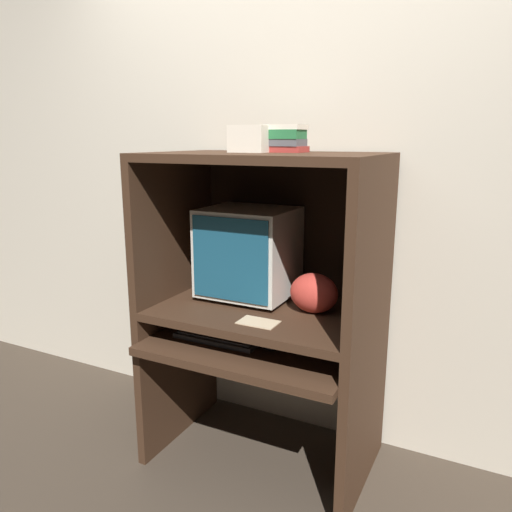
# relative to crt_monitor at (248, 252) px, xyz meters

# --- Properties ---
(ground_plane) EXTENTS (12.00, 12.00, 0.00)m
(ground_plane) POSITION_rel_crt_monitor_xyz_m (0.13, -0.43, -0.98)
(ground_plane) COLOR #3D3328
(wall_back) EXTENTS (6.00, 0.06, 2.60)m
(wall_back) POSITION_rel_crt_monitor_xyz_m (0.13, 0.28, 0.32)
(wall_back) COLOR beige
(wall_back) RESTS_ON ground_plane
(desk_base) EXTENTS (1.00, 0.72, 0.62)m
(desk_base) POSITION_rel_crt_monitor_xyz_m (0.13, -0.15, -0.57)
(desk_base) COLOR #382316
(desk_base) RESTS_ON ground_plane
(desk_monitor_shelf) EXTENTS (1.00, 0.65, 0.13)m
(desk_monitor_shelf) POSITION_rel_crt_monitor_xyz_m (0.13, -0.10, -0.25)
(desk_monitor_shelf) COLOR #382316
(desk_monitor_shelf) RESTS_ON desk_base
(hutch_upper) EXTENTS (1.00, 0.65, 0.69)m
(hutch_upper) POSITION_rel_crt_monitor_xyz_m (0.13, -0.07, 0.23)
(hutch_upper) COLOR #382316
(hutch_upper) RESTS_ON desk_monitor_shelf
(crt_monitor) EXTENTS (0.41, 0.37, 0.43)m
(crt_monitor) POSITION_rel_crt_monitor_xyz_m (0.00, 0.00, 0.00)
(crt_monitor) COLOR beige
(crt_monitor) RESTS_ON desk_monitor_shelf
(keyboard) EXTENTS (0.39, 0.15, 0.03)m
(keyboard) POSITION_rel_crt_monitor_xyz_m (-0.03, -0.24, -0.34)
(keyboard) COLOR #2D2D30
(keyboard) RESTS_ON desk_base
(mouse) EXTENTS (0.07, 0.05, 0.03)m
(mouse) POSITION_rel_crt_monitor_xyz_m (0.23, -0.24, -0.34)
(mouse) COLOR black
(mouse) RESTS_ON desk_base
(snack_bag) EXTENTS (0.21, 0.16, 0.18)m
(snack_bag) POSITION_rel_crt_monitor_xyz_m (0.35, -0.06, -0.13)
(snack_bag) COLOR #BC382D
(snack_bag) RESTS_ON desk_monitor_shelf
(book_stack) EXTENTS (0.19, 0.14, 0.12)m
(book_stack) POSITION_rel_crt_monitor_xyz_m (0.18, -0.01, 0.52)
(book_stack) COLOR maroon
(book_stack) RESTS_ON hutch_upper
(paper_card) EXTENTS (0.16, 0.11, 0.00)m
(paper_card) POSITION_rel_crt_monitor_xyz_m (0.20, -0.29, -0.22)
(paper_card) COLOR #CCB28C
(paper_card) RESTS_ON desk_monitor_shelf
(storage_box) EXTENTS (0.16, 0.14, 0.11)m
(storage_box) POSITION_rel_crt_monitor_xyz_m (0.06, -0.08, 0.52)
(storage_box) COLOR beige
(storage_box) RESTS_ON hutch_upper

